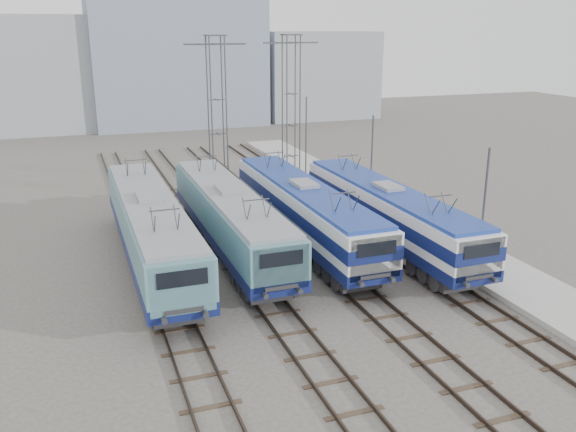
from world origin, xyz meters
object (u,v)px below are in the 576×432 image
Objects in this scene: locomotive_far_left at (151,226)px; catenary_tower_west at (217,112)px; locomotive_center_left at (230,216)px; locomotive_far_right at (388,211)px; mast_rear at (306,138)px; locomotive_center_right at (305,209)px; mast_mid at (371,167)px; catenary_tower_east at (291,105)px; mast_front at (483,217)px.

catenary_tower_west is (6.75, 12.29, 4.30)m from locomotive_far_left.
locomotive_center_left is at bearing 7.41° from locomotive_far_left.
locomotive_far_left is at bearing 173.49° from locomotive_far_right.
locomotive_center_right is at bearing -111.72° from mast_rear.
mast_mid reaches higher than locomotive_center_right.
mast_mid is at bearing 15.62° from locomotive_far_left.
catenary_tower_east is (8.75, 13.71, 4.38)m from locomotive_center_left.
mast_rear reaches higher than locomotive_far_left.
mast_mid is (6.35, 3.94, 1.18)m from locomotive_center_right.
mast_rear is at bearing 68.28° from locomotive_center_right.
locomotive_far_right is 2.52× the size of mast_mid.
locomotive_center_left is 4.51m from locomotive_center_right.
catenary_tower_east reaches higher than locomotive_far_right.
locomotive_center_left is 11.53m from mast_mid.
locomotive_far_right is (4.50, -1.89, -0.06)m from locomotive_center_right.
mast_mid is at bearing -42.93° from catenary_tower_west.
mast_front reaches higher than locomotive_far_left.
locomotive_center_right is at bearing -79.33° from catenary_tower_west.
mast_mid is at bearing 31.82° from locomotive_center_right.
mast_mid is (10.85, 3.71, 1.24)m from locomotive_center_left.
mast_rear is (0.00, 24.00, 0.00)m from mast_front.
mast_rear reaches higher than locomotive_center_left.
locomotive_center_right is (9.00, 0.35, -0.02)m from locomotive_far_left.
mast_front reaches higher than locomotive_far_right.
catenary_tower_west reaches higher than mast_rear.
locomotive_center_left and locomotive_center_right have the same top height.
locomotive_far_left is 17.22m from mast_front.
locomotive_center_right is 1.51× the size of catenary_tower_west.
catenary_tower_west is at bearing 113.27° from mast_front.
mast_front is at bearing -90.00° from mast_mid.
mast_mid is at bearing 90.00° from mast_front.
catenary_tower_east is (13.25, 14.29, 4.30)m from locomotive_far_left.
locomotive_center_right is 2.59× the size of mast_front.
mast_front is 1.00× the size of mast_rear.
mast_rear is at bearing 43.60° from catenary_tower_east.
locomotive_far_left is 1.04× the size of locomotive_center_right.
mast_front is (6.35, -8.06, 1.18)m from locomotive_center_right.
mast_mid is 12.00m from mast_rear.
catenary_tower_west is at bearing -155.06° from mast_rear.
locomotive_far_left is at bearing -133.30° from mast_rear.
catenary_tower_east is at bearing 73.04° from locomotive_center_right.
locomotive_center_left is 1.00× the size of locomotive_center_right.
mast_front is 12.00m from mast_mid.
catenary_tower_west is (2.25, 11.71, 4.38)m from locomotive_center_left.
locomotive_center_left is 16.84m from catenary_tower_east.
locomotive_far_right is 16.00m from catenary_tower_west.
catenary_tower_west is 1.00× the size of catenary_tower_east.
catenary_tower_west and catenary_tower_east have the same top height.
catenary_tower_west is at bearing 79.12° from locomotive_center_left.
locomotive_center_left is at bearing 166.72° from locomotive_far_right.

